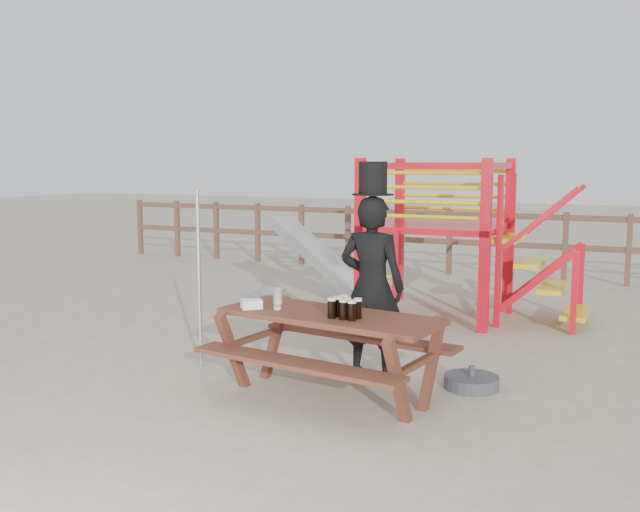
{
  "coord_description": "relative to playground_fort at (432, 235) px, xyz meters",
  "views": [
    {
      "loc": [
        2.72,
        -5.68,
        2.07
      ],
      "look_at": [
        -0.25,
        0.8,
        1.11
      ],
      "focal_mm": 40.0,
      "sensor_mm": 36.0,
      "label": 1
    }
  ],
  "objects": [
    {
      "name": "ground",
      "position": [
        -0.12,
        -3.58,
        -1.07
      ],
      "size": [
        60.0,
        60.0,
        0.0
      ],
      "primitive_type": "plane",
      "color": "#B8AB8F",
      "rests_on": "ground"
    },
    {
      "name": "back_fence",
      "position": [
        -0.12,
        3.42,
        -0.34
      ],
      "size": [
        15.09,
        0.09,
        1.2
      ],
      "color": "brown",
      "rests_on": "ground"
    },
    {
      "name": "playground_fort",
      "position": [
        0.0,
        0.0,
        0.0
      ],
      "size": [
        4.71,
        1.84,
        2.1
      ],
      "color": "red",
      "rests_on": "ground"
    },
    {
      "name": "picnic_table",
      "position": [
        0.15,
        -3.73,
        -0.6
      ],
      "size": [
        2.12,
        1.61,
        0.75
      ],
      "rotation": [
        0.0,
        0.0,
        -0.15
      ],
      "color": "brown",
      "rests_on": "ground"
    },
    {
      "name": "man_with_hat",
      "position": [
        0.26,
        -2.98,
        -0.15
      ],
      "size": [
        0.64,
        0.42,
        2.06
      ],
      "rotation": [
        0.0,
        0.0,
        3.15
      ],
      "color": "black",
      "rests_on": "ground"
    },
    {
      "name": "metal_pole",
      "position": [
        -1.38,
        -3.46,
        -0.18
      ],
      "size": [
        0.04,
        0.04,
        1.79
      ],
      "primitive_type": "cylinder",
      "color": "#B2B2B7",
      "rests_on": "ground"
    },
    {
      "name": "parasol_base",
      "position": [
        1.23,
        -2.96,
        -1.01
      ],
      "size": [
        0.5,
        0.5,
        0.21
      ],
      "color": "#3E3E44",
      "rests_on": "ground"
    },
    {
      "name": "paper_bag",
      "position": [
        -0.57,
        -3.83,
        -0.28
      ],
      "size": [
        0.23,
        0.22,
        0.08
      ],
      "primitive_type": "cube",
      "rotation": [
        0.0,
        0.0,
        0.72
      ],
      "color": "white",
      "rests_on": "picnic_table"
    },
    {
      "name": "stout_pints",
      "position": [
        0.34,
        -3.84,
        -0.23
      ],
      "size": [
        0.27,
        0.27,
        0.17
      ],
      "color": "black",
      "rests_on": "picnic_table"
    },
    {
      "name": "empty_glasses",
      "position": [
        -0.39,
        -3.66,
        -0.25
      ],
      "size": [
        0.18,
        0.3,
        0.15
      ],
      "color": "silver",
      "rests_on": "picnic_table"
    }
  ]
}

